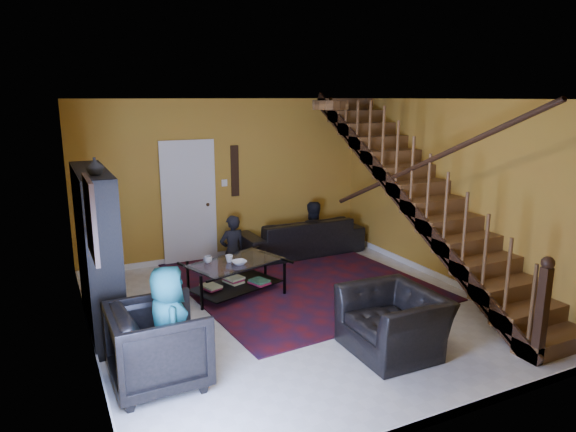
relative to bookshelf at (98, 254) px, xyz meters
name	(u,v)px	position (x,y,z in m)	size (l,w,h in m)	color
floor	(297,311)	(2.40, -0.60, -0.96)	(5.50, 5.50, 0.00)	beige
room	(175,290)	(1.07, 0.73, -0.91)	(5.50, 5.50, 5.50)	#A98125
staircase	(426,196)	(4.53, -0.60, 0.43)	(0.95, 5.02, 3.18)	brown
bookshelf	(98,254)	(0.00, 0.00, 0.00)	(0.35, 1.80, 2.00)	black
door	(189,204)	(1.70, 2.12, 0.06)	(0.82, 0.05, 2.05)	silver
framed_picture	(91,218)	(-0.17, -1.50, 0.79)	(0.04, 0.74, 0.74)	maroon
wall_hanging	(235,171)	(2.55, 2.13, 0.59)	(0.14, 0.03, 0.90)	black
ceiling_fixture	(330,105)	(2.40, -1.40, 1.78)	(0.40, 0.40, 0.10)	#3F2814
rug	(297,280)	(2.94, 0.43, -0.95)	(3.35, 3.83, 0.02)	#470C10
sofa	(300,236)	(3.65, 1.70, -0.63)	(2.27, 0.89, 0.66)	black
armchair_left	(159,345)	(0.35, -1.61, -0.54)	(0.90, 0.92, 0.84)	black
armchair_right	(393,322)	(2.88, -2.06, -0.62)	(1.07, 0.94, 0.70)	black
person_adult_a	(233,252)	(2.34, 1.75, -0.77)	(0.47, 0.31, 1.29)	black
person_adult_b	(312,238)	(3.90, 1.75, -0.72)	(0.68, 0.53, 1.39)	black
person_child	(169,326)	(0.45, -1.65, -0.35)	(0.61, 0.39, 1.24)	#165756
coffee_table	(236,275)	(1.88, 0.34, -0.67)	(1.48, 1.14, 0.50)	black
cup_a	(208,260)	(1.51, 0.46, -0.42)	(0.12, 0.12, 0.10)	#999999
cup_b	(229,259)	(1.79, 0.36, -0.42)	(0.11, 0.11, 0.10)	#999999
bowl	(239,262)	(1.89, 0.20, -0.44)	(0.21, 0.21, 0.05)	#999999
vase	(95,166)	(0.00, -0.50, 1.13)	(0.18, 0.18, 0.19)	#999999
popcorn_bucket	(152,367)	(0.30, -1.45, -0.86)	(0.15, 0.15, 0.17)	red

